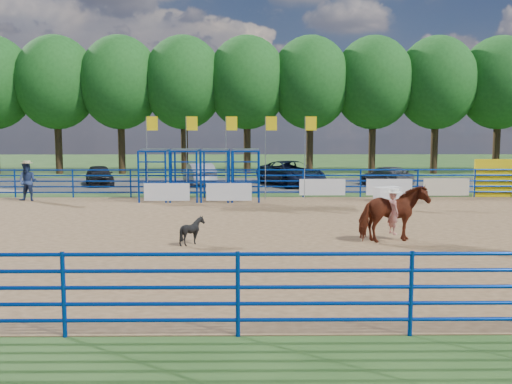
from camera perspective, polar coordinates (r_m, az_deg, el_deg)
ground at (r=19.90m, az=-1.22°, el=-4.04°), size 120.00×120.00×0.00m
arena_dirt at (r=19.90m, az=-1.22°, el=-4.01°), size 30.00×20.00×0.02m
gravel_strip at (r=36.75m, az=-0.95°, el=0.76°), size 40.00×10.00×0.01m
announcer_table at (r=29.01m, az=13.01°, el=-0.19°), size 1.43×1.04×0.69m
horse_and_rider at (r=18.48m, az=13.55°, el=-1.97°), size 2.32×1.52×2.37m
calf at (r=17.77m, az=-6.39°, el=-3.86°), size 0.83×0.75×0.87m
spectator_cowboy at (r=30.34m, az=-21.88°, el=1.01°), size 1.01×0.83×1.98m
car_a at (r=37.44m, az=-15.39°, el=1.64°), size 2.75×4.10×1.30m
car_b at (r=36.65m, az=-5.70°, el=1.82°), size 2.58×4.48×1.40m
car_c at (r=36.12m, az=3.50°, el=1.89°), size 4.65×6.12×1.54m
car_d at (r=36.54m, az=12.89°, el=1.54°), size 3.13×4.57×1.23m
perimeter_fence at (r=19.78m, az=-1.23°, el=-1.91°), size 30.10×20.10×1.50m
chute_assembly at (r=28.59m, az=-4.86°, el=1.66°), size 19.32×2.41×4.20m
treeline at (r=45.75m, az=-0.90°, el=11.31°), size 56.40×6.40×11.24m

